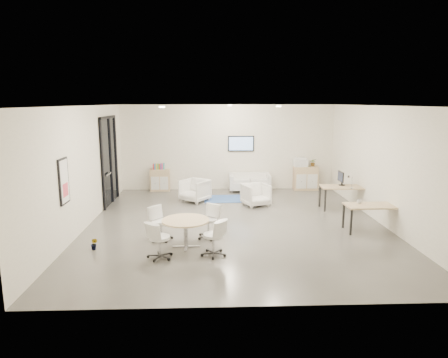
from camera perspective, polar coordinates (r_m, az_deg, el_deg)
name	(u,v)px	position (r m, az deg, el deg)	size (l,w,h in m)	color
room_shell	(236,167)	(10.66, 1.68, 1.80)	(9.60, 10.60, 4.80)	#504D49
glass_door	(109,158)	(13.52, -16.06, 2.91)	(0.09, 1.90, 2.85)	black
artwork	(64,181)	(9.63, -21.91, -0.32)	(0.05, 0.54, 1.04)	black
wall_tv	(241,144)	(15.09, 2.44, 5.07)	(0.98, 0.06, 0.58)	black
ceiling_spots	(227,106)	(11.34, 0.41, 10.37)	(3.14, 4.14, 0.03)	#FFEAC6
sideboard_left	(160,180)	(15.17, -9.12, -0.16)	(0.72, 0.38, 0.81)	tan
sideboard_right	(306,178)	(15.47, 11.57, 0.14)	(0.90, 0.44, 0.90)	tan
books	(159,167)	(15.09, -9.31, 1.77)	(0.42, 0.14, 0.22)	red
printer	(300,162)	(15.32, 10.86, 2.39)	(0.52, 0.44, 0.34)	white
loveseat	(250,183)	(14.99, 3.69, -0.55)	(1.54, 0.80, 0.57)	silver
blue_rug	(229,199)	(13.80, 0.65, -2.83)	(1.69, 1.12, 0.01)	#315E97
armchair_left	(195,189)	(13.42, -4.20, -1.48)	(0.80, 0.75, 0.83)	silver
armchair_right	(256,194)	(12.88, 4.59, -2.11)	(0.76, 0.71, 0.78)	silver
desk_rear	(343,189)	(12.94, 16.67, -1.32)	(1.42, 0.78, 0.72)	tan
desk_front	(372,208)	(10.95, 20.36, -3.85)	(1.35, 0.69, 0.70)	tan
monitor	(341,178)	(13.01, 16.36, 0.15)	(0.20, 0.50, 0.44)	black
round_table	(186,223)	(9.20, -5.51, -6.31)	(1.09, 1.09, 0.66)	tan
meeting_chairs	(186,230)	(9.25, -5.49, -7.28)	(2.07, 2.07, 0.82)	white
plant_cabinet	(313,163)	(15.47, 12.60, 2.22)	(0.26, 0.29, 0.22)	#3F7F3F
plant_floor	(94,247)	(9.61, -18.03, -9.26)	(0.16, 0.28, 0.13)	#3F7F3F
cup	(359,201)	(10.95, 18.77, -3.01)	(0.13, 0.10, 0.13)	white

